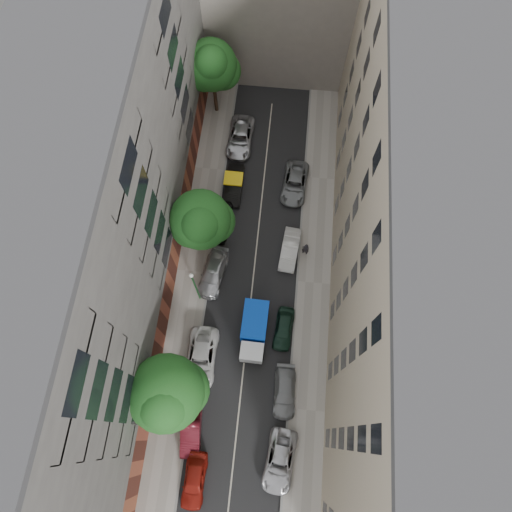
# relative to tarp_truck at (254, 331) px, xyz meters

# --- Properties ---
(ground) EXTENTS (120.00, 120.00, 0.00)m
(ground) POSITION_rel_tarp_truck_xyz_m (-0.60, 5.16, -1.29)
(ground) COLOR #4C4C49
(ground) RESTS_ON ground
(road_surface) EXTENTS (8.00, 44.00, 0.02)m
(road_surface) POSITION_rel_tarp_truck_xyz_m (-0.60, 5.16, -1.28)
(road_surface) COLOR black
(road_surface) RESTS_ON ground
(sidewalk_left) EXTENTS (3.00, 44.00, 0.15)m
(sidewalk_left) POSITION_rel_tarp_truck_xyz_m (-6.10, 5.16, -1.22)
(sidewalk_left) COLOR gray
(sidewalk_left) RESTS_ON ground
(sidewalk_right) EXTENTS (3.00, 44.00, 0.15)m
(sidewalk_right) POSITION_rel_tarp_truck_xyz_m (4.90, 5.16, -1.22)
(sidewalk_right) COLOR gray
(sidewalk_right) RESTS_ON ground
(building_left) EXTENTS (8.00, 44.00, 20.00)m
(building_left) POSITION_rel_tarp_truck_xyz_m (-11.60, 5.16, 8.71)
(building_left) COLOR #4B4846
(building_left) RESTS_ON ground
(building_right) EXTENTS (8.00, 44.00, 20.00)m
(building_right) POSITION_rel_tarp_truck_xyz_m (10.40, 5.16, 8.71)
(building_right) COLOR tan
(building_right) RESTS_ON ground
(tarp_truck) EXTENTS (2.15, 5.12, 2.35)m
(tarp_truck) POSITION_rel_tarp_truck_xyz_m (0.00, 0.00, 0.00)
(tarp_truck) COLOR black
(tarp_truck) RESTS_ON ground
(car_left_0) EXTENTS (1.73, 4.19, 1.42)m
(car_left_0) POSITION_rel_tarp_truck_xyz_m (-3.40, -11.84, -0.58)
(car_left_0) COLOR maroon
(car_left_0) RESTS_ON ground
(car_left_1) EXTENTS (1.93, 4.50, 1.44)m
(car_left_1) POSITION_rel_tarp_truck_xyz_m (-4.20, -8.24, -0.57)
(car_left_1) COLOR #490E16
(car_left_1) RESTS_ON ground
(car_left_2) EXTENTS (2.50, 5.37, 1.49)m
(car_left_2) POSITION_rel_tarp_truck_xyz_m (-4.20, -2.64, -0.55)
(car_left_2) COLOR silver
(car_left_2) RESTS_ON ground
(car_left_3) EXTENTS (2.67, 5.07, 1.40)m
(car_left_3) POSITION_rel_tarp_truck_xyz_m (-4.20, 4.96, -0.59)
(car_left_3) COLOR #B9B9BE
(car_left_3) RESTS_ON ground
(car_left_4) EXTENTS (2.14, 4.48, 1.48)m
(car_left_4) POSITION_rel_tarp_truck_xyz_m (-4.20, 10.06, -0.55)
(car_left_4) COLOR black
(car_left_4) RESTS_ON ground
(car_left_5) EXTENTS (1.60, 4.58, 1.51)m
(car_left_5) POSITION_rel_tarp_truck_xyz_m (-3.40, 14.16, -0.54)
(car_left_5) COLOR black
(car_left_5) RESTS_ON ground
(car_left_6) EXTENTS (2.67, 5.45, 1.49)m
(car_left_6) POSITION_rel_tarp_truck_xyz_m (-3.40, 19.76, -0.55)
(car_left_6) COLOR #B7B6BB
(car_left_6) RESTS_ON ground
(car_right_0) EXTENTS (2.73, 5.06, 1.35)m
(car_right_0) POSITION_rel_tarp_truck_xyz_m (3.00, -9.84, -0.62)
(car_right_0) COLOR #BABABF
(car_right_0) RESTS_ON ground
(car_right_1) EXTENTS (1.94, 4.45, 1.28)m
(car_right_1) POSITION_rel_tarp_truck_xyz_m (2.99, -4.66, -0.66)
(car_right_1) COLOR slate
(car_right_1) RESTS_ON ground
(car_right_2) EXTENTS (1.86, 3.99, 1.32)m
(car_right_2) POSITION_rel_tarp_truck_xyz_m (2.51, 0.56, -0.63)
(car_right_2) COLOR black
(car_right_2) RESTS_ON ground
(car_right_3) EXTENTS (1.88, 4.40, 1.41)m
(car_right_3) POSITION_rel_tarp_truck_xyz_m (2.49, 7.95, -0.59)
(car_right_3) COLOR silver
(car_right_3) RESTS_ON ground
(car_right_4) EXTENTS (2.68, 5.20, 1.40)m
(car_right_4) POSITION_rel_tarp_truck_xyz_m (2.47, 14.96, -0.59)
(car_right_4) COLOR slate
(car_right_4) RESTS_ON ground
(tree_near) EXTENTS (5.79, 5.59, 8.42)m
(tree_near) POSITION_rel_tarp_truck_xyz_m (-5.55, -6.15, 4.30)
(tree_near) COLOR #382619
(tree_near) RESTS_ON sidewalk_left
(tree_mid) EXTENTS (5.35, 5.08, 8.18)m
(tree_mid) POSITION_rel_tarp_truck_xyz_m (-5.10, 7.67, 4.23)
(tree_mid) COLOR #382619
(tree_mid) RESTS_ON sidewalk_left
(tree_far) EXTENTS (5.13, 4.83, 8.94)m
(tree_far) POSITION_rel_tarp_truck_xyz_m (-6.28, 23.36, 4.93)
(tree_far) COLOR #382619
(tree_far) RESTS_ON sidewalk_left
(lamp_post) EXTENTS (0.36, 0.36, 6.28)m
(lamp_post) POSITION_rel_tarp_truck_xyz_m (-5.13, 2.69, 2.74)
(lamp_post) COLOR #1B5F26
(lamp_post) RESTS_ON sidewalk_left
(pedestrian) EXTENTS (0.73, 0.54, 1.84)m
(pedestrian) POSITION_rel_tarp_truck_xyz_m (3.90, 7.98, -0.22)
(pedestrian) COLOR black
(pedestrian) RESTS_ON sidewalk_right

